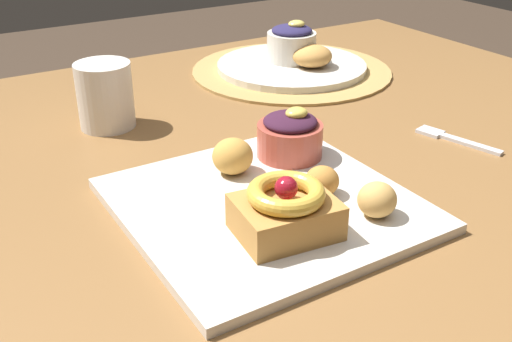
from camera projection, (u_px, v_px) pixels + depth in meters
dining_table at (276, 227)px, 0.81m from camera, size 1.36×1.15×0.73m
woven_placemat at (291, 70)px, 1.14m from camera, size 0.37×0.37×0.00m
front_plate at (265, 205)px, 0.68m from camera, size 0.31×0.31×0.01m
cake_slice at (286, 210)px, 0.61m from camera, size 0.11×0.09×0.06m
berry_ramekin at (290, 135)px, 0.77m from camera, size 0.08×0.08×0.07m
fritter_front at (377, 200)px, 0.64m from camera, size 0.04×0.04×0.04m
fritter_middle at (322, 181)px, 0.69m from camera, size 0.04×0.04×0.03m
fritter_back at (233, 156)px, 0.73m from camera, size 0.05×0.05×0.04m
back_plate at (291, 66)px, 1.13m from camera, size 0.28×0.28×0.01m
back_ramekin at (292, 43)px, 1.13m from camera, size 0.09×0.09×0.08m
back_pastry at (312, 56)px, 1.10m from camera, size 0.07×0.07×0.04m
fork at (452, 138)px, 0.86m from camera, size 0.05×0.13×0.00m
coffee_mug at (105, 95)px, 0.88m from camera, size 0.08×0.08×0.10m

